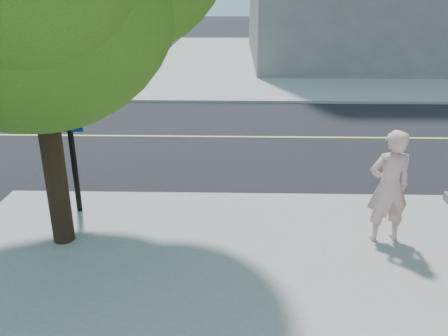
{
  "coord_description": "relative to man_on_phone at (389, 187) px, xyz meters",
  "views": [
    {
      "loc": [
        3.95,
        -9.35,
        4.35
      ],
      "look_at": [
        3.75,
        -1.52,
        1.3
      ],
      "focal_mm": 37.29,
      "sensor_mm": 36.0,
      "label": 1
    }
  ],
  "objects": [
    {
      "name": "sidewalk_ne",
      "position": [
        6.89,
        23.44,
        -1.08
      ],
      "size": [
        29.0,
        25.0,
        0.12
      ],
      "primitive_type": "cube",
      "color": "#989891",
      "rests_on": "ground"
    },
    {
      "name": "ground",
      "position": [
        -6.61,
        1.94,
        -1.14
      ],
      "size": [
        140.0,
        140.0,
        0.0
      ],
      "primitive_type": "plane",
      "color": "black",
      "rests_on": "ground"
    },
    {
      "name": "man_on_phone",
      "position": [
        0.0,
        0.0,
        0.0
      ],
      "size": [
        0.8,
        0.58,
        2.05
      ],
      "primitive_type": "imported",
      "rotation": [
        0.0,
        0.0,
        3.27
      ],
      "color": "beige",
      "rests_on": "sidewalk_se"
    },
    {
      "name": "road_ew",
      "position": [
        -6.61,
        6.44,
        -1.14
      ],
      "size": [
        140.0,
        9.0,
        0.01
      ],
      "primitive_type": "cube",
      "color": "black",
      "rests_on": "ground"
    }
  ]
}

